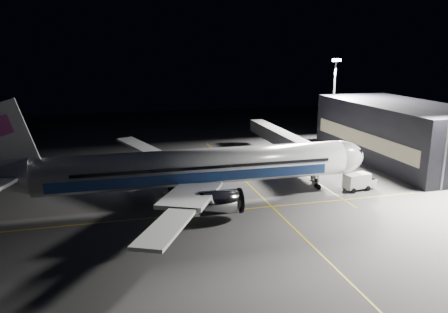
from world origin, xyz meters
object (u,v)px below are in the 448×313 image
jet_bridge (286,140)px  safety_cone_c (159,179)px  service_truck (359,181)px  airliner (191,168)px  floodlight_mast_north (334,94)px  safety_cone_b (164,192)px  baggage_tug (112,169)px  safety_cone_a (216,172)px

jet_bridge → safety_cone_c: bearing=-166.0°
jet_bridge → service_truck: (4.98, -20.20, -3.05)m
airliner → floodlight_mast_north: (41.08, 31.99, 7.21)m
jet_bridge → safety_cone_b: 30.61m
baggage_tug → safety_cone_a: (18.96, -5.89, -0.44)m
baggage_tug → safety_cone_a: 19.86m
airliner → service_truck: bearing=-4.4°
safety_cone_a → floodlight_mast_north: bearing=29.0°
service_truck → baggage_tug: 45.20m
safety_cone_a → safety_cone_b: size_ratio=1.02×
service_truck → safety_cone_b: 32.45m
airliner → safety_cone_a: airliner is taller
airliner → baggage_tug: size_ratio=23.22×
baggage_tug → safety_cone_c: 11.07m
floodlight_mast_north → baggage_tug: size_ratio=7.82×
service_truck → safety_cone_a: service_truck is taller
safety_cone_a → safety_cone_b: bearing=-140.0°
baggage_tug → safety_cone_b: baggage_tug is taller
floodlight_mast_north → safety_cone_c: (-45.02, -20.69, -12.06)m
safety_cone_a → baggage_tug: bearing=162.7°
airliner → service_truck: airliner is taller
jet_bridge → airliner: bearing=-142.0°
service_truck → safety_cone_a: 25.97m
service_truck → airliner: bearing=166.1°
service_truck → floodlight_mast_north: bearing=59.6°
safety_cone_a → safety_cone_c: safety_cone_c is taller
safety_cone_c → safety_cone_b: bearing=-88.7°
service_truck → jet_bridge: bearing=94.3°
safety_cone_a → jet_bridge: bearing=17.2°
service_truck → safety_cone_c: bearing=147.7°
safety_cone_b → safety_cone_c: safety_cone_c is taller
service_truck → safety_cone_c: 34.73m
floodlight_mast_north → safety_cone_b: (-44.86, -27.99, -12.07)m
baggage_tug → safety_cone_a: size_ratio=4.26×
floodlight_mast_north → baggage_tug: floodlight_mast_north is taller
jet_bridge → baggage_tug: size_ratio=12.99×
jet_bridge → floodlight_mast_north: (18.00, 13.93, 7.79)m
airliner → safety_cone_a: (7.08, 13.11, -4.85)m
safety_cone_b → safety_cone_c: (-0.16, 7.29, 0.01)m
airliner → safety_cone_a: bearing=61.6°
jet_bridge → floodlight_mast_north: size_ratio=1.66×
service_truck → baggage_tug: size_ratio=2.22×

